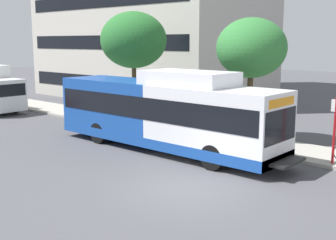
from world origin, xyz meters
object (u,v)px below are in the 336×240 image
transit_bus (164,113)px  street_tree_near_stop (251,48)px  bus_stop_sign_pole (335,126)px  street_tree_mid_block (134,40)px

transit_bus → street_tree_near_stop: street_tree_near_stop is taller
transit_bus → bus_stop_sign_pole: bearing=-70.6°
bus_stop_sign_pole → street_tree_mid_block: street_tree_mid_block is taller
bus_stop_sign_pole → street_tree_mid_block: size_ratio=0.40×
street_tree_near_stop → street_tree_mid_block: size_ratio=0.90×
street_tree_mid_block → bus_stop_sign_pole: bearing=-98.4°
transit_bus → bus_stop_sign_pole: size_ratio=4.71×
street_tree_near_stop → bus_stop_sign_pole: bearing=-109.7°
transit_bus → street_tree_mid_block: bearing=55.9°
transit_bus → bus_stop_sign_pole: transit_bus is taller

